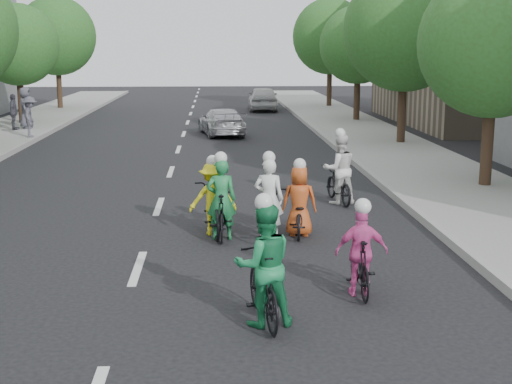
{
  "coord_description": "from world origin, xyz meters",
  "views": [
    {
      "loc": [
        1.39,
        -12.23,
        3.86
      ],
      "look_at": [
        2.21,
        1.76,
        1.0
      ],
      "focal_mm": 50.0,
      "sensor_mm": 36.0,
      "label": 1
    }
  ],
  "objects": [
    {
      "name": "tree_r_1",
      "position": [
        8.8,
        15.6,
        4.52
      ],
      "size": [
        4.8,
        4.8,
        6.93
      ],
      "color": "black",
      "rests_on": "ground"
    },
    {
      "name": "spectator_0",
      "position": [
        -6.3,
        18.06,
        1.0
      ],
      "size": [
        0.79,
        1.18,
        1.69
      ],
      "primitive_type": "imported",
      "rotation": [
        0.0,
        0.0,
        1.72
      ],
      "color": "#545260",
      "rests_on": "sidewalk_left"
    },
    {
      "name": "spectator_2",
      "position": [
        -7.33,
        21.42,
        1.1
      ],
      "size": [
        0.67,
        0.97,
        1.9
      ],
      "primitive_type": "imported",
      "rotation": [
        0.0,
        0.0,
        1.64
      ],
      "color": "#4E4E5B",
      "rests_on": "sidewalk_left"
    },
    {
      "name": "spectator_1",
      "position": [
        -7.74,
        20.84,
        0.96
      ],
      "size": [
        0.48,
        0.98,
        1.63
      ],
      "primitive_type": "imported",
      "rotation": [
        0.0,
        0.0,
        1.66
      ],
      "color": "#474652",
      "rests_on": "sidewalk_left"
    },
    {
      "name": "cyclist_6",
      "position": [
        3.67,
        -1.55,
        0.58
      ],
      "size": [
        0.84,
        1.56,
        1.57
      ],
      "rotation": [
        0.0,
        0.0,
        3.12
      ],
      "color": "black",
      "rests_on": "ground"
    },
    {
      "name": "tree_r_0",
      "position": [
        8.8,
        6.6,
        3.96
      ],
      "size": [
        4.0,
        4.0,
        5.97
      ],
      "color": "black",
      "rests_on": "ground"
    },
    {
      "name": "cyclist_1",
      "position": [
        1.51,
        1.96,
        0.62
      ],
      "size": [
        0.61,
        1.6,
        1.81
      ],
      "rotation": [
        0.0,
        0.0,
        3.14
      ],
      "color": "black",
      "rests_on": "ground"
    },
    {
      "name": "ground",
      "position": [
        0.0,
        0.0,
        0.0
      ],
      "size": [
        120.0,
        120.0,
        0.0
      ],
      "primitive_type": "plane",
      "color": "black",
      "rests_on": "ground"
    },
    {
      "name": "tree_l_5",
      "position": [
        -8.2,
        33.0,
        4.52
      ],
      "size": [
        4.8,
        4.8,
        6.93
      ],
      "color": "black",
      "rests_on": "ground"
    },
    {
      "name": "sidewalk_right",
      "position": [
        8.0,
        10.0,
        0.07
      ],
      "size": [
        4.0,
        80.0,
        0.15
      ],
      "primitive_type": "cube",
      "color": "gray",
      "rests_on": "ground"
    },
    {
      "name": "cyclist_0",
      "position": [
        4.49,
        5.17,
        0.68
      ],
      "size": [
        0.94,
        1.81,
        1.9
      ],
      "rotation": [
        0.0,
        0.0,
        3.3
      ],
      "color": "black",
      "rests_on": "ground"
    },
    {
      "name": "tree_r_3",
      "position": [
        8.8,
        33.6,
        4.52
      ],
      "size": [
        4.8,
        4.8,
        6.93
      ],
      "color": "black",
      "rests_on": "ground"
    },
    {
      "name": "bldg_se",
      "position": [
        16.0,
        24.0,
        4.0
      ],
      "size": [
        10.0,
        14.0,
        8.0
      ],
      "primitive_type": "cube",
      "color": "gray",
      "rests_on": "ground"
    },
    {
      "name": "curb_right",
      "position": [
        6.05,
        10.0,
        0.09
      ],
      "size": [
        0.18,
        80.0,
        0.18
      ],
      "primitive_type": "cube",
      "color": "#999993",
      "rests_on": "ground"
    },
    {
      "name": "cyclist_2",
      "position": [
        2.48,
        1.97,
        0.58
      ],
      "size": [
        0.98,
        1.88,
        1.81
      ],
      "rotation": [
        0.0,
        0.0,
        2.94
      ],
      "color": "black",
      "rests_on": "ground"
    },
    {
      "name": "follow_car_lead",
      "position": [
        1.72,
        19.48,
        0.6
      ],
      "size": [
        2.33,
        4.32,
        1.19
      ],
      "primitive_type": "imported",
      "rotation": [
        0.0,
        0.0,
        3.31
      ],
      "color": "#B0B0B5",
      "rests_on": "ground"
    },
    {
      "name": "tree_r_2",
      "position": [
        8.8,
        24.6,
        3.96
      ],
      "size": [
        4.0,
        4.0,
        5.97
      ],
      "color": "black",
      "rests_on": "ground"
    },
    {
      "name": "cyclist_3",
      "position": [
        3.13,
        2.15,
        0.56
      ],
      "size": [
        0.78,
        1.72,
        1.63
      ],
      "rotation": [
        0.0,
        0.0,
        3.02
      ],
      "color": "black",
      "rests_on": "ground"
    },
    {
      "name": "follow_car_trail",
      "position": [
        4.42,
        31.99,
        0.75
      ],
      "size": [
        1.91,
        4.45,
        1.5
      ],
      "primitive_type": "imported",
      "rotation": [
        0.0,
        0.0,
        3.11
      ],
      "color": "silver",
      "rests_on": "ground"
    },
    {
      "name": "cyclist_4",
      "position": [
        2.06,
        -2.68,
        0.72
      ],
      "size": [
        0.94,
        1.83,
        1.9
      ],
      "rotation": [
        0.0,
        0.0,
        3.29
      ],
      "color": "black",
      "rests_on": "ground"
    },
    {
      "name": "cyclist_5",
      "position": [
        1.34,
        2.34,
        0.62
      ],
      "size": [
        1.04,
        1.99,
        1.68
      ],
      "rotation": [
        0.0,
        0.0,
        3.24
      ],
      "color": "black",
      "rests_on": "ground"
    },
    {
      "name": "tree_l_4",
      "position": [
        -8.2,
        24.0,
        3.96
      ],
      "size": [
        4.0,
        4.0,
        5.97
      ],
      "color": "black",
      "rests_on": "ground"
    }
  ]
}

